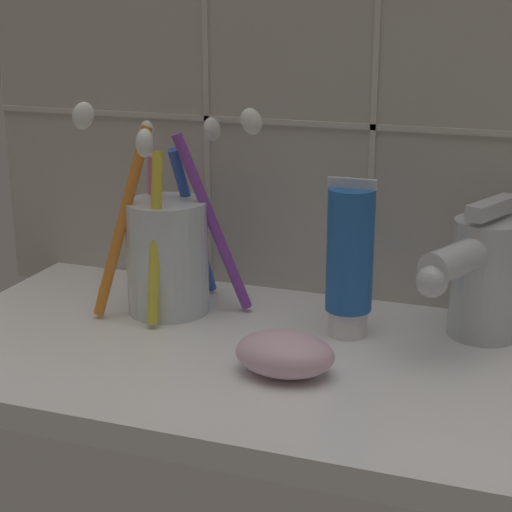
{
  "coord_description": "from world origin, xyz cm",
  "views": [
    {
      "loc": [
        16.6,
        -57.21,
        28.3
      ],
      "look_at": [
        -4.78,
        2.11,
        8.79
      ],
      "focal_mm": 60.0,
      "sensor_mm": 36.0,
      "label": 1
    }
  ],
  "objects_px": {
    "toothbrush_cup": "(168,248)",
    "toothpaste_tube": "(350,259)",
    "soap_bar": "(285,354)",
    "sink_faucet": "(482,274)"
  },
  "relations": [
    {
      "from": "toothbrush_cup",
      "to": "soap_bar",
      "type": "bearing_deg",
      "value": -33.61
    },
    {
      "from": "toothbrush_cup",
      "to": "soap_bar",
      "type": "distance_m",
      "value": 0.17
    },
    {
      "from": "toothpaste_tube",
      "to": "sink_faucet",
      "type": "bearing_deg",
      "value": 15.57
    },
    {
      "from": "sink_faucet",
      "to": "toothbrush_cup",
      "type": "bearing_deg",
      "value": -60.84
    },
    {
      "from": "toothpaste_tube",
      "to": "soap_bar",
      "type": "bearing_deg",
      "value": -105.49
    },
    {
      "from": "toothbrush_cup",
      "to": "soap_bar",
      "type": "height_order",
      "value": "toothbrush_cup"
    },
    {
      "from": "toothbrush_cup",
      "to": "toothpaste_tube",
      "type": "xyz_separation_m",
      "value": [
        0.16,
        -0.0,
        0.01
      ]
    },
    {
      "from": "toothpaste_tube",
      "to": "sink_faucet",
      "type": "xyz_separation_m",
      "value": [
        0.1,
        0.03,
        -0.01
      ]
    },
    {
      "from": "toothbrush_cup",
      "to": "toothpaste_tube",
      "type": "relative_size",
      "value": 1.44
    },
    {
      "from": "toothbrush_cup",
      "to": "soap_bar",
      "type": "xyz_separation_m",
      "value": [
        0.13,
        -0.09,
        -0.04
      ]
    }
  ]
}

